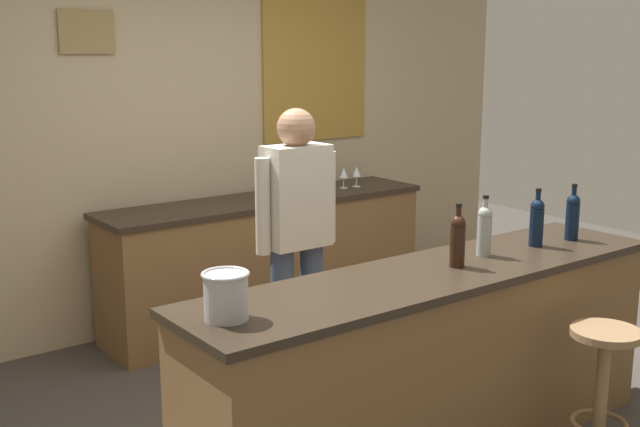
# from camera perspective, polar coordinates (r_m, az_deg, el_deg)

# --- Properties ---
(ground_plane) EXTENTS (10.00, 10.00, 0.00)m
(ground_plane) POSITION_cam_1_polar(r_m,az_deg,el_deg) (4.30, 4.13, -14.78)
(ground_plane) COLOR #423D38
(back_wall) EXTENTS (6.00, 0.09, 2.80)m
(back_wall) POSITION_cam_1_polar(r_m,az_deg,el_deg) (5.56, -9.48, 6.46)
(back_wall) COLOR tan
(back_wall) RESTS_ON ground_plane
(bar_counter) EXTENTS (2.60, 0.60, 0.92)m
(bar_counter) POSITION_cam_1_polar(r_m,az_deg,el_deg) (3.85, 8.21, -10.68)
(bar_counter) COLOR brown
(bar_counter) RESTS_ON ground_plane
(side_counter) EXTENTS (2.43, 0.56, 0.90)m
(side_counter) POSITION_cam_1_polar(r_m,az_deg,el_deg) (5.60, -3.82, -3.38)
(side_counter) COLOR brown
(side_counter) RESTS_ON ground_plane
(bartender) EXTENTS (0.52, 0.21, 1.62)m
(bartender) POSITION_cam_1_polar(r_m,az_deg,el_deg) (4.32, -1.70, -1.39)
(bartender) COLOR #384766
(bartender) RESTS_ON ground_plane
(bar_stool) EXTENTS (0.32, 0.32, 0.68)m
(bar_stool) POSITION_cam_1_polar(r_m,az_deg,el_deg) (3.90, 19.90, -10.96)
(bar_stool) COLOR olive
(bar_stool) RESTS_ON ground_plane
(wine_bottle_a) EXTENTS (0.07, 0.07, 0.31)m
(wine_bottle_a) POSITION_cam_1_polar(r_m,az_deg,el_deg) (3.73, 9.99, -1.82)
(wine_bottle_a) COLOR black
(wine_bottle_a) RESTS_ON bar_counter
(wine_bottle_b) EXTENTS (0.07, 0.07, 0.31)m
(wine_bottle_b) POSITION_cam_1_polar(r_m,az_deg,el_deg) (3.96, 11.89, -1.10)
(wine_bottle_b) COLOR #999E99
(wine_bottle_b) RESTS_ON bar_counter
(wine_bottle_c) EXTENTS (0.07, 0.07, 0.31)m
(wine_bottle_c) POSITION_cam_1_polar(r_m,az_deg,el_deg) (4.21, 15.51, -0.50)
(wine_bottle_c) COLOR black
(wine_bottle_c) RESTS_ON bar_counter
(wine_bottle_d) EXTENTS (0.07, 0.07, 0.31)m
(wine_bottle_d) POSITION_cam_1_polar(r_m,az_deg,el_deg) (4.41, 17.91, -0.11)
(wine_bottle_d) COLOR black
(wine_bottle_d) RESTS_ON bar_counter
(ice_bucket) EXTENTS (0.19, 0.19, 0.19)m
(ice_bucket) POSITION_cam_1_polar(r_m,az_deg,el_deg) (3.01, -6.87, -5.88)
(ice_bucket) COLOR #B7BABF
(ice_bucket) RESTS_ON bar_counter
(wine_glass_a) EXTENTS (0.07, 0.07, 0.16)m
(wine_glass_a) POSITION_cam_1_polar(r_m,az_deg,el_deg) (5.86, 1.73, 2.92)
(wine_glass_a) COLOR silver
(wine_glass_a) RESTS_ON side_counter
(wine_glass_b) EXTENTS (0.07, 0.07, 0.16)m
(wine_glass_b) POSITION_cam_1_polar(r_m,az_deg,el_deg) (5.92, 2.68, 3.01)
(wine_glass_b) COLOR silver
(wine_glass_b) RESTS_ON side_counter
(coffee_mug) EXTENTS (0.13, 0.08, 0.09)m
(coffee_mug) POSITION_cam_1_polar(r_m,az_deg,el_deg) (5.60, -2.91, 1.84)
(coffee_mug) COLOR #338C4C
(coffee_mug) RESTS_ON side_counter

